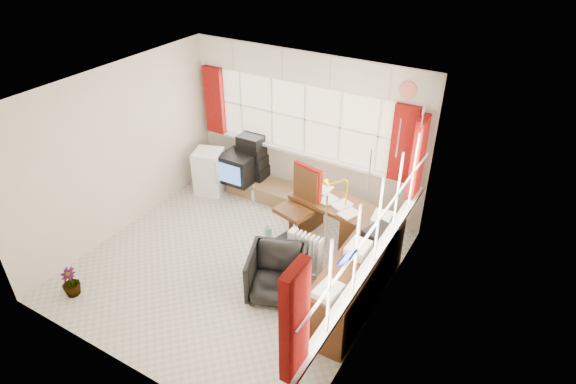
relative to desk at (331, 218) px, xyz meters
name	(u,v)px	position (x,y,z in m)	size (l,w,h in m)	color
ground	(236,264)	(-0.89, -1.19, -0.38)	(4.00, 4.00, 0.00)	beige
room_walls	(229,171)	(-0.89, -1.19, 1.12)	(4.00, 4.00, 4.00)	beige
window_back	(304,149)	(-0.89, 0.76, 0.57)	(3.70, 0.12, 3.60)	beige
window_right	(372,256)	(1.06, -1.19, 0.57)	(0.12, 3.70, 3.60)	beige
curtains	(329,161)	(0.04, -0.26, 1.08)	(3.83, 3.83, 1.15)	#981608
overhead_cabinets	(338,103)	(0.09, -0.21, 1.87)	(3.98, 3.98, 0.48)	white
desk	(331,218)	(0.00, 0.00, 0.00)	(1.27, 0.77, 0.71)	#502712
desk_lamp	(347,187)	(0.23, -0.05, 0.63)	(0.19, 0.17, 0.47)	yellow
task_chair	(302,203)	(-0.38, -0.21, 0.26)	(0.61, 0.63, 1.20)	black
office_chair	(277,274)	(-0.08, -1.40, -0.05)	(0.70, 0.72, 0.66)	black
radiator	(307,258)	(0.06, -0.85, -0.12)	(0.43, 0.18, 0.64)	white
credenza	(358,277)	(0.84, -0.99, 0.01)	(0.50, 2.00, 0.85)	#502712
file_tray	(380,234)	(0.93, -0.57, 0.44)	(0.30, 0.38, 0.13)	black
tv_bench	(268,190)	(-1.44, 0.53, -0.25)	(1.40, 0.50, 0.25)	olive
crt_tv	(238,168)	(-1.93, 0.39, 0.12)	(0.54, 0.51, 0.49)	black
hifi_stack	(251,158)	(-1.84, 0.65, 0.21)	(0.55, 0.35, 0.75)	black
mini_fridge	(209,172)	(-2.40, 0.19, 0.01)	(0.58, 0.58, 0.77)	white
spray_bottle_a	(254,193)	(-1.58, 0.32, -0.23)	(0.11, 0.11, 0.29)	white
spray_bottle_b	(268,230)	(-0.86, -0.39, -0.28)	(0.09, 0.09, 0.19)	#86C7B8
flower_vase	(70,282)	(-2.36, -2.74, -0.17)	(0.23, 0.23, 0.41)	black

